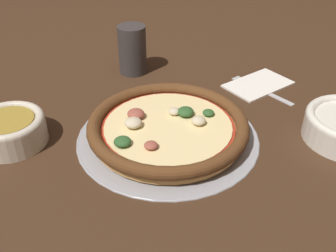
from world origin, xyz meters
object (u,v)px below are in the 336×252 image
(pizza, at_px, (168,127))
(fork, at_px, (258,88))
(pizza_tray, at_px, (168,136))
(drinking_cup, at_px, (132,50))
(bowl_near, at_px, (10,129))
(napkin, at_px, (258,84))

(pizza, distance_m, fork, 0.27)
(pizza_tray, xyz_separation_m, drinking_cup, (0.19, 0.21, 0.05))
(bowl_near, relative_size, drinking_cup, 1.12)
(drinking_cup, distance_m, napkin, 0.30)
(pizza, distance_m, drinking_cup, 0.28)
(drinking_cup, bearing_deg, bowl_near, 175.21)
(pizza, height_order, bowl_near, bowl_near)
(pizza, height_order, drinking_cup, drinking_cup)
(fork, bearing_deg, napkin, -48.47)
(pizza, bearing_deg, napkin, -15.50)
(pizza_tray, height_order, fork, pizza_tray)
(bowl_near, distance_m, drinking_cup, 0.35)
(napkin, bearing_deg, bowl_near, 143.93)
(bowl_near, xyz_separation_m, drinking_cup, (0.34, -0.03, 0.03))
(pizza, relative_size, napkin, 1.71)
(drinking_cup, bearing_deg, napkin, -73.54)
(pizza_tray, relative_size, drinking_cup, 2.95)
(fork, bearing_deg, drinking_cup, 33.55)
(pizza, relative_size, fork, 1.84)
(bowl_near, bearing_deg, drinking_cup, -4.79)
(napkin, distance_m, fork, 0.02)
(drinking_cup, height_order, fork, drinking_cup)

